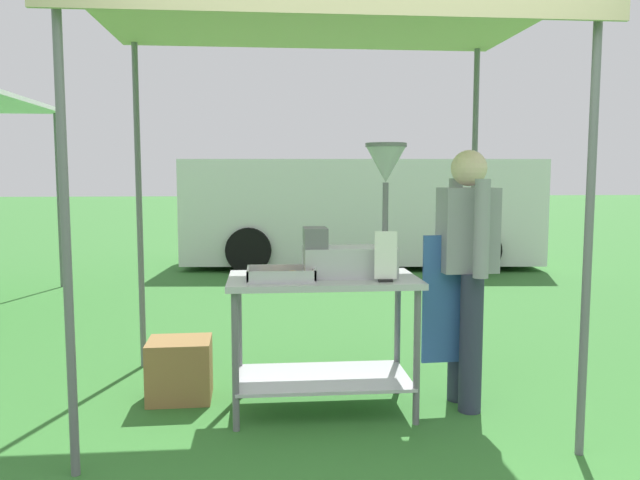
% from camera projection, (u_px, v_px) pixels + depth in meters
% --- Properties ---
extents(ground_plane, '(70.00, 70.00, 0.00)m').
position_uv_depth(ground_plane, '(304.00, 282.00, 8.60)').
color(ground_plane, '#33702D').
extents(stall_canopy, '(2.77, 1.97, 2.47)m').
position_uv_depth(stall_canopy, '(322.00, 24.00, 3.76)').
color(stall_canopy, slate).
rests_on(stall_canopy, ground).
extents(donut_cart, '(1.15, 0.63, 0.84)m').
position_uv_depth(donut_cart, '(323.00, 316.00, 3.84)').
color(donut_cart, '#B7B7BC').
rests_on(donut_cart, ground).
extents(donut_tray, '(0.40, 0.29, 0.07)m').
position_uv_depth(donut_tray, '(282.00, 276.00, 3.71)').
color(donut_tray, '#B7B7BC').
rests_on(donut_tray, donut_cart).
extents(donut_fryer, '(0.62, 0.28, 0.81)m').
position_uv_depth(donut_fryer, '(358.00, 230.00, 3.82)').
color(donut_fryer, '#B7B7BC').
rests_on(donut_fryer, donut_cart).
extents(menu_sign, '(0.13, 0.05, 0.29)m').
position_uv_depth(menu_sign, '(386.00, 260.00, 3.63)').
color(menu_sign, black).
rests_on(menu_sign, donut_cart).
extents(vendor, '(0.46, 0.53, 1.61)m').
position_uv_depth(vendor, '(466.00, 265.00, 3.90)').
color(vendor, '#2D3347').
rests_on(vendor, ground).
extents(supply_crate, '(0.41, 0.36, 0.39)m').
position_uv_depth(supply_crate, '(180.00, 369.00, 4.08)').
color(supply_crate, olive).
rests_on(supply_crate, ground).
extents(van_white, '(5.66, 2.44, 1.69)m').
position_uv_depth(van_white, '(358.00, 210.00, 10.24)').
color(van_white, white).
rests_on(van_white, ground).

